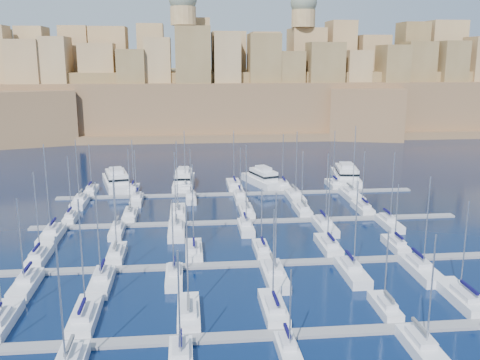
{
  "coord_description": "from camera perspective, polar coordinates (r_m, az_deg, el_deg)",
  "views": [
    {
      "loc": [
        -12.03,
        -89.93,
        31.84
      ],
      "look_at": [
        -2.23,
        6.0,
        9.59
      ],
      "focal_mm": 40.0,
      "sensor_mm": 36.0,
      "label": 1
    }
  ],
  "objects": [
    {
      "name": "sailboat_18",
      "position": [
        81.99,
        -21.86,
        -10.29
      ],
      "size": [
        2.82,
        9.39,
        13.66
      ],
      "color": "silver",
      "rests_on": "ground"
    },
    {
      "name": "pontoon_near",
      "position": [
        65.38,
        5.74,
        -16.02
      ],
      "size": [
        84.0,
        2.0,
        0.4
      ],
      "primitive_type": "cube",
      "color": "slate",
      "rests_on": "ground"
    },
    {
      "name": "sailboat_39",
      "position": [
        132.41,
        -0.64,
        -0.58
      ],
      "size": [
        3.23,
        10.76,
        14.6
      ],
      "color": "silver",
      "rests_on": "ground"
    },
    {
      "name": "sailboat_36",
      "position": [
        132.6,
        -15.58,
        -1.07
      ],
      "size": [
        2.42,
        8.06,
        12.04
      ],
      "color": "silver",
      "rests_on": "ground"
    },
    {
      "name": "sailboat_20",
      "position": [
        79.35,
        -7.04,
        -10.2
      ],
      "size": [
        2.45,
        8.15,
        12.62
      ],
      "color": "silver",
      "rests_on": "ground"
    },
    {
      "name": "sailboat_10",
      "position": [
        64.28,
        18.99,
        -16.7
      ],
      "size": [
        2.87,
        9.56,
        14.43
      ],
      "color": "silver",
      "rests_on": "ground"
    },
    {
      "name": "sailboat_16",
      "position": [
        92.21,
        9.4,
        -6.89
      ],
      "size": [
        2.84,
        9.48,
        14.7
      ],
      "color": "silver",
      "rests_on": "ground"
    },
    {
      "name": "sailboat_9",
      "position": [
        61.01,
        5.19,
        -17.76
      ],
      "size": [
        2.18,
        7.26,
        10.64
      ],
      "color": "silver",
      "rests_on": "ground"
    },
    {
      "name": "pontoon_mid_near",
      "position": [
        84.97,
        2.77,
        -8.89
      ],
      "size": [
        84.0,
        2.0,
        0.4
      ],
      "primitive_type": "cube",
      "color": "slate",
      "rests_on": "ground"
    },
    {
      "name": "sailboat_33",
      "position": [
        100.37,
        0.63,
        -5.06
      ],
      "size": [
        2.53,
        8.45,
        13.05
      ],
      "color": "silver",
      "rests_on": "ground"
    },
    {
      "name": "sailboat_5",
      "position": [
        78.23,
        22.62,
        -11.48
      ],
      "size": [
        3.19,
        10.63,
        14.08
      ],
      "color": "silver",
      "rests_on": "ground"
    },
    {
      "name": "sailboat_22",
      "position": [
        82.12,
        11.87,
        -9.54
      ],
      "size": [
        2.98,
        9.93,
        15.04
      ],
      "color": "silver",
      "rests_on": "ground"
    },
    {
      "name": "sailboat_29",
      "position": [
        115.72,
        12.94,
        -2.94
      ],
      "size": [
        2.64,
        8.81,
        13.14
      ],
      "color": "silver",
      "rests_on": "ground"
    },
    {
      "name": "sailboat_2",
      "position": [
        68.87,
        -5.51,
        -13.91
      ],
      "size": [
        2.78,
        9.26,
        14.84
      ],
      "color": "silver",
      "rests_on": "ground"
    },
    {
      "name": "sailboat_17",
      "position": [
        95.16,
        16.27,
        -6.64
      ],
      "size": [
        2.39,
        7.95,
        11.47
      ],
      "color": "silver",
      "rests_on": "ground"
    },
    {
      "name": "sailboat_21",
      "position": [
        79.29,
        3.68,
        -10.12
      ],
      "size": [
        3.11,
        10.36,
        13.69
      ],
      "color": "silver",
      "rests_on": "ground"
    },
    {
      "name": "ground",
      "position": [
        96.16,
        1.7,
        -6.35
      ],
      "size": [
        600.0,
        600.0,
        0.0
      ],
      "primitive_type": "plane",
      "color": "black",
      "rests_on": "ground"
    },
    {
      "name": "sailboat_4",
      "position": [
        72.48,
        15.22,
        -12.94
      ],
      "size": [
        2.24,
        7.46,
        11.05
      ],
      "color": "silver",
      "rests_on": "ground"
    },
    {
      "name": "motor_yacht_a",
      "position": [
        136.71,
        -13.04,
        -0.07
      ],
      "size": [
        9.42,
        18.99,
        5.25
      ],
      "color": "silver",
      "rests_on": "ground"
    },
    {
      "name": "sailboat_13",
      "position": [
        89.53,
        -13.04,
        -7.69
      ],
      "size": [
        2.59,
        8.64,
        13.36
      ],
      "color": "silver",
      "rests_on": "ground"
    },
    {
      "name": "sailboat_12",
      "position": [
        91.97,
        -20.61,
        -7.64
      ],
      "size": [
        2.65,
        8.83,
        14.71
      ],
      "color": "silver",
      "rests_on": "ground"
    },
    {
      "name": "sailboat_1",
      "position": [
        70.39,
        -16.2,
        -13.76
      ],
      "size": [
        3.02,
        10.05,
        15.79
      ],
      "color": "silver",
      "rests_on": "ground"
    },
    {
      "name": "sailboat_30",
      "position": [
        101.76,
        -19.44,
        -5.55
      ],
      "size": [
        3.15,
        10.49,
        17.6
      ],
      "color": "silver",
      "rests_on": "ground"
    },
    {
      "name": "sailboat_34",
      "position": [
        102.27,
        9.03,
        -4.87
      ],
      "size": [
        3.04,
        10.12,
        15.06
      ],
      "color": "silver",
      "rests_on": "ground"
    },
    {
      "name": "sailboat_25",
      "position": [
        110.33,
        -11.61,
        -3.65
      ],
      "size": [
        2.65,
        8.82,
        14.44
      ],
      "color": "silver",
      "rests_on": "ground"
    },
    {
      "name": "sailboat_24",
      "position": [
        111.48,
        -17.56,
        -3.84
      ],
      "size": [
        2.23,
        7.42,
        13.31
      ],
      "color": "silver",
      "rests_on": "ground"
    },
    {
      "name": "sailboat_45",
      "position": [
        121.35,
        0.02,
        -1.86
      ],
      "size": [
        2.61,
        8.71,
        12.56
      ],
      "color": "silver",
      "rests_on": "ground"
    },
    {
      "name": "sailboat_43",
      "position": [
        121.41,
        -10.96,
        -2.1
      ],
      "size": [
        2.53,
        8.45,
        12.39
      ],
      "color": "silver",
      "rests_on": "ground"
    },
    {
      "name": "sailboat_19",
      "position": [
        79.69,
        -14.53,
        -10.4
      ],
      "size": [
        2.83,
        9.44,
        15.67
      ],
      "color": "silver",
      "rests_on": "ground"
    },
    {
      "name": "pontoon_far",
      "position": [
        126.54,
        -0.19,
        -1.49
      ],
      "size": [
        84.0,
        2.0,
        0.4
      ],
      "primitive_type": "cube",
      "color": "slate",
      "rests_on": "ground"
    },
    {
      "name": "sailboat_37",
      "position": [
        131.27,
        -11.28,
        -0.97
      ],
      "size": [
        2.43,
        8.11,
        13.0
      ],
      "color": "silver",
      "rests_on": "ground"
    },
    {
      "name": "sailboat_41",
      "position": [
        135.8,
        9.94,
        -0.44
      ],
      "size": [
        2.53,
        8.43,
        14.4
      ],
      "color": "silver",
      "rests_on": "ground"
    },
    {
      "name": "sailboat_44",
      "position": [
        121.26,
        -5.25,
        -1.93
      ],
      "size": [
        2.3,
        7.67,
        12.39
      ],
      "color": "silver",
      "rests_on": "ground"
    },
    {
      "name": "sailboat_47",
      "position": [
        125.5,
        11.81,
        -1.62
      ],
      "size": [
        3.26,
        10.86,
        17.18
      ],
      "color": "silver",
      "rests_on": "ground"
    },
    {
      "name": "sailboat_42",
      "position": [
        122.66,
        -16.7,
        -2.25
      ],
      "size": [
        2.85,
        9.5,
        14.95
      ],
      "color": "silver",
      "rests_on": "ground"
    },
    {
      "name": "sailboat_23",
      "position": [
        85.56,
        18.75,
        -9.03
      ],
      "size": [
        3.16,
        10.52,
        15.51
      ],
      "color": "silver",
      "rests_on": "ground"
    },
    {
      "name": "motor_yacht_c",
      "position": [
        135.61,
        2.42,
        0.15
      ],
      "size": [
        9.2,
        16.06,
        5.25
      ],
      "color": "silver",
      "rests_on": "ground"
    },
    {
      "name": "sailboat_0",
      "position": [
        72.72,
        -24.13,
        -13.53
      ],
      "size": [
        2.92,
        9.72,
        14.57
      ],
      "color": "silver",
      "rests_on": "ground"
    },
    {
      "name": "sailboat_35",
      "position": [
        106.58,
        15.61,
        -4.46
      ],
      "size": [
        2.76,
        9.21,
        14.97
      ],
      "color": "silver",
      "rests_on": "ground"
    },
    {
      "name": "pontoon_mid_far",
      "position": [
        105.51,
        0.99,
        -4.46
      ],
      "size": [
        84.0,
        2.0,
        0.4
      ],
      "primitive_type": "cube",
      "color": "slate",
      "rests_on": "ground"
    },
    {
      "name": "sailboat_3",
      "position": [
        69.73,
        3.6,
        -13.52
      ],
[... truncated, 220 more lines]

